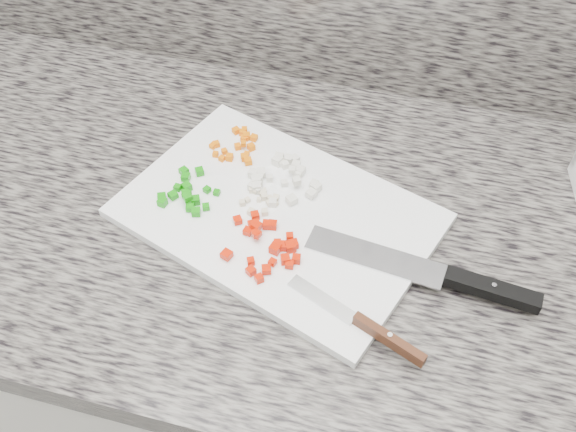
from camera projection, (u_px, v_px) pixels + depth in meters
name	position (u px, v px, depth m)	size (l,w,h in m)	color
cabinet	(287.00, 372.00, 1.23)	(3.92, 0.62, 0.86)	silver
countertop	(286.00, 221.00, 0.89)	(3.96, 0.64, 0.04)	#646058
cutting_board	(277.00, 215.00, 0.86)	(0.40, 0.27, 0.01)	white
carrot_pile	(239.00, 145.00, 0.94)	(0.07, 0.08, 0.01)	orange
onion_pile	(280.00, 177.00, 0.89)	(0.11, 0.10, 0.02)	silver
green_pepper_pile	(186.00, 193.00, 0.87)	(0.08, 0.09, 0.02)	#12840C
red_pepper_pile	(267.00, 243.00, 0.81)	(0.10, 0.11, 0.02)	red
garlic_pile	(261.00, 199.00, 0.87)	(0.05, 0.05, 0.01)	beige
chef_knife	(451.00, 278.00, 0.78)	(0.29, 0.07, 0.02)	silver
paring_knife	(371.00, 329.00, 0.73)	(0.18, 0.09, 0.02)	silver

